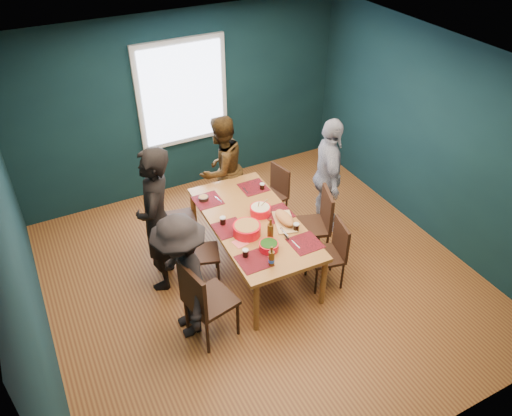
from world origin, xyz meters
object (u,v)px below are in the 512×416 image
Objects in this scene: bowl_herbs at (269,246)px; person_far_left at (157,220)px; bowl_dumpling at (260,210)px; chair_right_near at (333,249)px; person_near_left at (183,278)px; person_back at (222,169)px; dining_table at (254,225)px; person_right at (328,176)px; bowl_salad at (247,229)px; cutting_board at (284,219)px; chair_left_near at (203,298)px; chair_right_far at (275,190)px; chair_left_mid at (196,249)px; chair_left_far at (170,216)px; chair_right_mid at (318,220)px.

person_far_left is at bearing 138.87° from bowl_herbs.
bowl_herbs is at bearing -109.73° from bowl_dumpling.
chair_right_near is 1.86m from person_near_left.
chair_right_near is 1.98m from person_back.
dining_table is at bearing -147.54° from bowl_dumpling.
bowl_salad is at bearing 132.13° from person_right.
person_near_left is at bearing -153.11° from bowl_dumpling.
cutting_board is (0.17, -0.29, -0.00)m from bowl_dumpling.
person_near_left is at bearing 32.48° from person_back.
person_back reaches higher than chair_left_near.
person_far_left reaches higher than dining_table.
bowl_dumpling is at bearing 68.05° from person_back.
chair_left_near reaches higher than cutting_board.
person_far_left is 1.52m from person_back.
bowl_dumpling is 0.68m from bowl_herbs.
dining_table is 1.09× the size of person_far_left.
person_right reaches higher than person_near_left.
chair_left_near reaches higher than chair_right_far.
chair_right_near reaches higher than dining_table.
bowl_salad is 0.37m from bowl_herbs.
bowl_salad is (-0.92, 0.45, 0.32)m from chair_right_near.
chair_left_near is 1.24× the size of chair_right_far.
chair_left_mid is 3.29× the size of bowl_dumpling.
chair_left_far is (-0.80, 0.80, -0.11)m from dining_table.
chair_right_far is at bearing 29.76° from chair_left_near.
person_right is (2.00, 0.19, 0.34)m from chair_left_mid.
bowl_salad is at bearing -157.85° from chair_right_mid.
dining_table is at bearing 61.61° from person_back.
person_far_left reaches higher than bowl_herbs.
bowl_dumpling is 1.17× the size of bowl_herbs.
chair_right_near is at bearing -26.24° from bowl_salad.
chair_right_mid is 1.05m from bowl_herbs.
person_far_left reaches higher than chair_right_mid.
chair_left_far is at bearing 142.57° from bowl_dumpling.
chair_right_far is 2.32m from person_near_left.
person_right is 5.11× the size of bowl_salad.
cutting_board reaches higher than chair_right_near.
chair_right_mid is 0.64× the size of person_near_left.
bowl_herbs is at bearing 60.48° from person_back.
person_right is (2.38, 0.00, -0.10)m from person_far_left.
dining_table is 2.42× the size of chair_right_far.
chair_left_far is 1.54m from bowl_herbs.
chair_right_far is 1.15m from cutting_board.
chair_left_near is 0.56× the size of person_far_left.
person_far_left is at bearing 83.21° from chair_left_near.
dining_table is 1.24m from chair_left_near.
chair_left_near is at bearing -142.13° from chair_right_mid.
chair_right_mid is 2.02m from person_far_left.
bowl_herbs is (-1.38, -0.87, -0.02)m from person_right.
person_near_left is at bearing -151.88° from dining_table.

